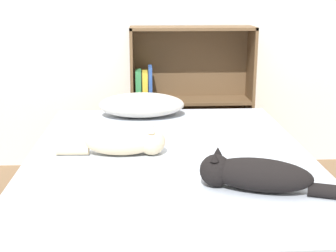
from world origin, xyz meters
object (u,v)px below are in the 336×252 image
object	(u,v)px
bed	(169,205)
cat_light	(126,142)
pillow	(142,105)
cat_dark	(254,175)
bookshelf	(187,98)

from	to	relation	value
bed	cat_light	world-z (taller)	cat_light
pillow	bed	bearing A→B (deg)	-79.63
cat_light	cat_dark	world-z (taller)	same
bed	cat_light	distance (m)	0.39
cat_light	cat_dark	distance (m)	0.67
bed	bookshelf	size ratio (longest dim) A/B	1.76
bed	bookshelf	world-z (taller)	bookshelf
bed	bookshelf	distance (m)	1.24
cat_light	bed	bearing A→B (deg)	0.14
bookshelf	pillow	bearing A→B (deg)	-124.76
pillow	cat_light	distance (m)	0.72
pillow	bookshelf	size ratio (longest dim) A/B	0.51
bed	cat_dark	world-z (taller)	cat_dark
pillow	bookshelf	distance (m)	0.58
cat_light	bookshelf	world-z (taller)	bookshelf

